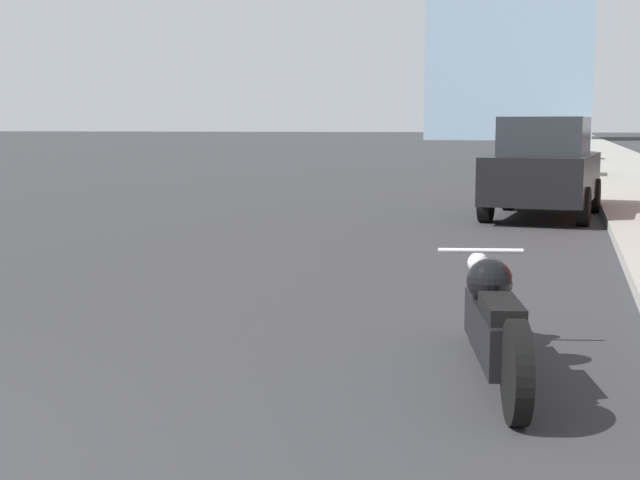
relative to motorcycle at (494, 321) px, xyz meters
name	(u,v)px	position (x,y,z in m)	size (l,w,h in m)	color
sidewalk	(616,160)	(2.64, 36.56, -0.29)	(3.10, 240.00, 0.15)	gray
motorcycle	(494,321)	(0.00, 0.00, 0.00)	(0.78, 2.37, 0.75)	black
parked_car_black	(544,168)	(0.05, 10.50, 0.51)	(2.08, 3.98, 1.78)	black
parked_car_yellow	(541,153)	(-0.29, 21.88, 0.42)	(2.04, 4.45, 1.57)	gold
parked_car_green	(557,143)	(0.02, 34.95, 0.48)	(2.04, 4.08, 1.72)	#1E6B33
parked_car_red	(558,139)	(0.00, 45.64, 0.47)	(1.92, 3.83, 1.69)	red
parked_car_silver	(555,137)	(-0.29, 56.21, 0.45)	(2.14, 4.23, 1.66)	#BCBCC1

